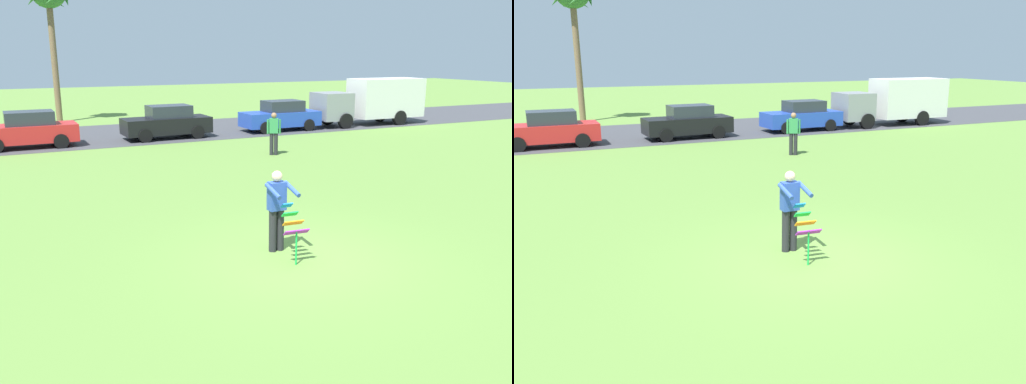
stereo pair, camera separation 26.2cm
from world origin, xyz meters
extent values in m
plane|color=olive|center=(0.00, 0.00, 0.00)|extent=(120.00, 120.00, 0.00)
cube|color=#424247|center=(0.00, 19.06, 0.01)|extent=(120.00, 8.00, 0.01)
cylinder|color=#26262B|center=(-0.20, 0.67, 0.45)|extent=(0.16, 0.16, 0.90)
cylinder|color=#26262B|center=(-0.38, 0.66, 0.45)|extent=(0.16, 0.16, 0.90)
cube|color=#2D4CA5|center=(-0.29, 0.66, 1.20)|extent=(0.36, 0.22, 0.60)
sphere|color=beige|center=(-0.29, 0.66, 1.62)|extent=(0.22, 0.22, 0.22)
cylinder|color=#2D4CA5|center=(-0.07, 0.42, 1.38)|extent=(0.10, 0.58, 0.24)
cylinder|color=#2D4CA5|center=(-0.51, 0.42, 1.38)|extent=(0.10, 0.58, 0.24)
cube|color=blue|center=(-0.27, 0.28, 1.09)|extent=(0.24, 0.16, 0.12)
cube|color=green|center=(-0.28, 0.12, 0.96)|extent=(0.33, 0.17, 0.12)
cube|color=orange|center=(-0.30, -0.05, 0.82)|extent=(0.43, 0.18, 0.12)
cube|color=purple|center=(-0.31, -0.21, 0.69)|extent=(0.52, 0.18, 0.12)
cylinder|color=green|center=(-0.31, -0.21, 0.34)|extent=(0.04, 0.04, 0.68)
cube|color=red|center=(-4.28, 16.66, 0.64)|extent=(4.22, 1.76, 0.76)
cube|color=#282D38|center=(-4.13, 16.67, 1.30)|extent=(2.04, 1.42, 0.60)
cylinder|color=black|center=(-5.57, 15.84, 0.32)|extent=(0.64, 0.23, 0.64)
cylinder|color=black|center=(-5.59, 17.45, 0.32)|extent=(0.64, 0.23, 0.64)
cylinder|color=black|center=(-2.96, 15.87, 0.32)|extent=(0.64, 0.23, 0.64)
cylinder|color=black|center=(-2.99, 17.49, 0.32)|extent=(0.64, 0.23, 0.64)
cube|color=black|center=(2.03, 16.66, 0.64)|extent=(4.25, 1.82, 0.76)
cube|color=#282D38|center=(2.18, 16.67, 1.30)|extent=(2.06, 1.45, 0.60)
cylinder|color=black|center=(0.75, 15.82, 0.32)|extent=(0.65, 0.24, 0.64)
cylinder|color=black|center=(0.70, 17.43, 0.32)|extent=(0.65, 0.24, 0.64)
cylinder|color=black|center=(3.35, 15.89, 0.32)|extent=(0.65, 0.24, 0.64)
cylinder|color=black|center=(3.30, 17.51, 0.32)|extent=(0.65, 0.24, 0.64)
cube|color=#2347B7|center=(8.29, 16.66, 0.64)|extent=(4.22, 1.76, 0.76)
cube|color=#282D38|center=(8.44, 16.67, 1.30)|extent=(2.03, 1.42, 0.60)
cylinder|color=black|center=(7.00, 15.84, 0.32)|extent=(0.64, 0.23, 0.64)
cylinder|color=black|center=(6.98, 17.45, 0.32)|extent=(0.64, 0.23, 0.64)
cylinder|color=black|center=(9.61, 15.87, 0.32)|extent=(0.64, 0.23, 0.64)
cylinder|color=black|center=(9.58, 17.49, 0.32)|extent=(0.64, 0.23, 0.64)
cube|color=gray|center=(11.57, 16.70, 1.17)|extent=(1.83, 1.93, 1.50)
cube|color=silver|center=(15.27, 16.65, 1.52)|extent=(4.23, 2.06, 2.20)
cylinder|color=black|center=(11.91, 15.78, 0.42)|extent=(0.84, 0.29, 0.84)
cylinder|color=black|center=(11.93, 17.62, 0.42)|extent=(0.84, 0.29, 0.84)
cylinder|color=black|center=(15.61, 15.73, 0.42)|extent=(0.84, 0.29, 0.84)
cylinder|color=black|center=(15.64, 17.57, 0.42)|extent=(0.84, 0.29, 0.84)
cylinder|color=brown|center=(-2.01, 25.60, 3.68)|extent=(0.36, 0.36, 7.37)
cone|color=#387A33|center=(-1.71, 26.50, 7.12)|extent=(1.62, 0.90, 1.28)
cylinder|color=#26262B|center=(4.80, 10.46, 0.45)|extent=(0.16, 0.16, 0.90)
cylinder|color=#26262B|center=(4.64, 10.54, 0.45)|extent=(0.16, 0.16, 0.90)
cube|color=#338C4C|center=(4.72, 10.50, 1.20)|extent=(0.42, 0.36, 0.60)
sphere|color=#9E7051|center=(4.72, 10.50, 1.62)|extent=(0.22, 0.22, 0.22)
cylinder|color=#338C4C|center=(4.94, 10.39, 1.17)|extent=(0.09, 0.09, 0.58)
cylinder|color=#338C4C|center=(4.51, 10.61, 1.17)|extent=(0.09, 0.09, 0.58)
camera|label=1|loc=(-5.32, -8.87, 4.08)|focal=37.81mm
camera|label=2|loc=(-5.08, -8.98, 4.08)|focal=37.81mm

